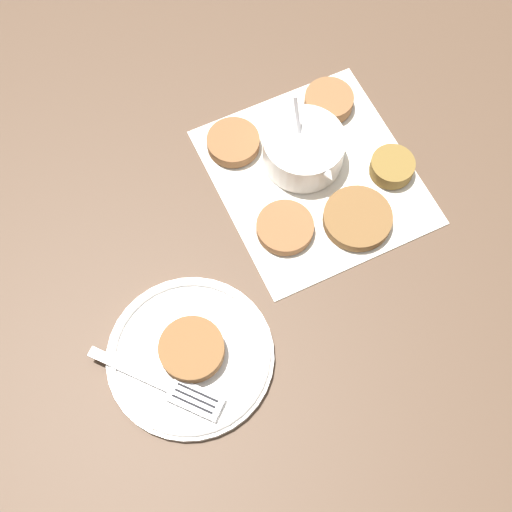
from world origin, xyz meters
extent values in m
plane|color=#4C3828|center=(0.00, 0.00, 0.00)|extent=(4.00, 4.00, 0.00)
cube|color=silver|center=(0.03, 0.00, 0.00)|extent=(0.29, 0.27, 0.00)
cylinder|color=white|center=(0.00, 0.00, 0.03)|extent=(0.11, 0.11, 0.05)
cylinder|color=gold|center=(0.00, 0.00, 0.02)|extent=(0.09, 0.09, 0.03)
cone|color=white|center=(0.05, 0.00, 0.04)|extent=(0.02, 0.02, 0.02)
cylinder|color=silver|center=(-0.01, 0.00, 0.06)|extent=(0.04, 0.01, 0.08)
cylinder|color=brown|center=(0.11, 0.01, 0.01)|extent=(0.09, 0.09, 0.01)
cylinder|color=brown|center=(-0.05, 0.08, 0.01)|extent=(0.07, 0.07, 0.02)
cylinder|color=brown|center=(0.08, -0.07, 0.01)|extent=(0.07, 0.07, 0.01)
cylinder|color=brown|center=(0.08, 0.09, 0.01)|extent=(0.06, 0.06, 0.02)
cylinder|color=brown|center=(-0.06, -0.07, 0.01)|extent=(0.07, 0.07, 0.02)
cylinder|color=white|center=(0.16, -0.26, 0.01)|extent=(0.20, 0.20, 0.01)
torus|color=white|center=(0.16, -0.26, 0.01)|extent=(0.19, 0.19, 0.01)
cylinder|color=brown|center=(0.16, -0.25, 0.03)|extent=(0.08, 0.08, 0.02)
cube|color=silver|center=(0.14, -0.32, 0.02)|extent=(0.09, 0.07, 0.00)
cube|color=silver|center=(0.21, -0.28, 0.02)|extent=(0.07, 0.06, 0.00)
cube|color=black|center=(0.21, -0.28, 0.02)|extent=(0.04, 0.03, 0.00)
cube|color=black|center=(0.21, -0.28, 0.02)|extent=(0.04, 0.03, 0.00)
cube|color=black|center=(0.20, -0.27, 0.02)|extent=(0.04, 0.03, 0.00)
camera|label=1|loc=(0.39, -0.31, 0.81)|focal=50.00mm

